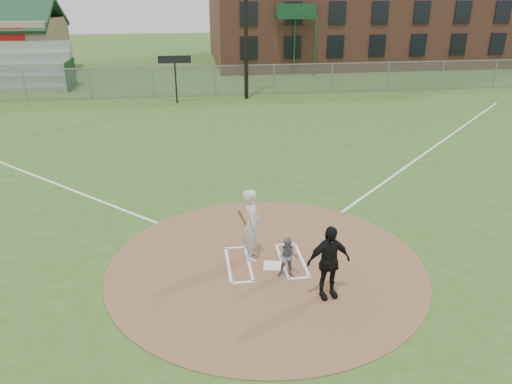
{
  "coord_description": "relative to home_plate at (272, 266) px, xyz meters",
  "views": [
    {
      "loc": [
        -1.85,
        -11.35,
        6.92
      ],
      "look_at": [
        0.0,
        2.0,
        1.3
      ],
      "focal_mm": 35.0,
      "sensor_mm": 36.0,
      "label": 1
    }
  ],
  "objects": [
    {
      "name": "batter_at_plate",
      "position": [
        -0.48,
        0.52,
        0.99
      ],
      "size": [
        0.74,
        1.08,
        2.01
      ],
      "color": "silver",
      "rests_on": "dirt_circle"
    },
    {
      "name": "home_plate",
      "position": [
        0.0,
        0.0,
        0.0
      ],
      "size": [
        0.55,
        0.55,
        0.03
      ],
      "primitive_type": "cube",
      "rotation": [
        0.0,
        0.0,
        -0.2
      ],
      "color": "white",
      "rests_on": "dirt_circle"
    },
    {
      "name": "outfield_fence",
      "position": [
        -0.15,
        22.09,
        0.98
      ],
      "size": [
        56.08,
        0.08,
        2.03
      ],
      "color": "slate",
      "rests_on": "ground"
    },
    {
      "name": "bleachers",
      "position": [
        -13.15,
        26.29,
        1.55
      ],
      "size": [
        6.08,
        3.2,
        3.2
      ],
      "color": "#B7BABF",
      "rests_on": "ground"
    },
    {
      "name": "ground",
      "position": [
        -0.15,
        0.09,
        -0.04
      ],
      "size": [
        140.0,
        140.0,
        0.0
      ],
      "primitive_type": "plane",
      "color": "#335A1F",
      "rests_on": "ground"
    },
    {
      "name": "catcher",
      "position": [
        0.31,
        -0.53,
        0.52
      ],
      "size": [
        0.6,
        0.51,
        1.08
      ],
      "primitive_type": "imported",
      "rotation": [
        0.0,
        0.0,
        -0.22
      ],
      "color": "slate",
      "rests_on": "dirt_circle"
    },
    {
      "name": "umpire",
      "position": [
        1.06,
        -1.51,
        0.91
      ],
      "size": [
        1.14,
        0.62,
        1.84
      ],
      "primitive_type": "imported",
      "rotation": [
        0.0,
        0.0,
        0.16
      ],
      "color": "black",
      "rests_on": "dirt_circle"
    },
    {
      "name": "batters_boxes",
      "position": [
        -0.15,
        0.24,
        -0.01
      ],
      "size": [
        2.08,
        1.88,
        0.01
      ],
      "color": "white",
      "rests_on": "dirt_circle"
    },
    {
      "name": "scoreboard_sign",
      "position": [
        -2.65,
        20.29,
        2.35
      ],
      "size": [
        2.0,
        0.1,
        2.93
      ],
      "color": "black",
      "rests_on": "ground"
    },
    {
      "name": "foul_line_first",
      "position": [
        8.85,
        9.09,
        -0.03
      ],
      "size": [
        17.04,
        17.04,
        0.01
      ],
      "primitive_type": "cube",
      "rotation": [
        0.0,
        0.0,
        -0.79
      ],
      "color": "white",
      "rests_on": "ground"
    },
    {
      "name": "foul_line_third",
      "position": [
        -9.15,
        9.09,
        -0.03
      ],
      "size": [
        17.04,
        17.04,
        0.01
      ],
      "primitive_type": "cube",
      "rotation": [
        0.0,
        0.0,
        0.79
      ],
      "color": "white",
      "rests_on": "ground"
    },
    {
      "name": "dirt_circle",
      "position": [
        -0.15,
        0.09,
        -0.03
      ],
      "size": [
        8.4,
        8.4,
        0.02
      ],
      "primitive_type": "cylinder",
      "color": "brown",
      "rests_on": "ground"
    }
  ]
}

